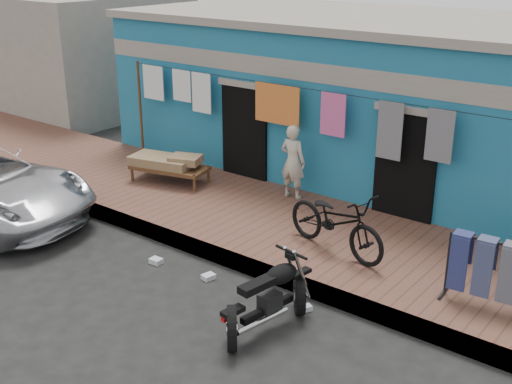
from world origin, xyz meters
name	(u,v)px	position (x,y,z in m)	size (l,w,h in m)	color
ground	(167,312)	(0.00, 0.00, 0.00)	(80.00, 80.00, 0.00)	black
sidewalk	(292,232)	(0.00, 3.00, 0.12)	(28.00, 3.00, 0.25)	brown
curb	(238,262)	(0.00, 1.55, 0.12)	(28.00, 0.10, 0.25)	gray
building	(403,100)	(0.00, 6.99, 1.69)	(12.20, 5.20, 3.36)	#19668D
neighbor_left	(72,51)	(-11.00, 7.00, 1.70)	(6.00, 5.00, 3.40)	#9E9384
clothesline	(304,115)	(-0.64, 4.25, 1.81)	(10.06, 0.06, 2.10)	brown
seated_person	(293,162)	(-0.74, 4.07, 0.95)	(0.51, 0.34, 1.40)	#C1B5A0
bicycle	(336,214)	(1.09, 2.59, 0.86)	(0.67, 1.89, 1.22)	black
motorcycle	(267,296)	(1.34, 0.50, 0.50)	(0.77, 1.60, 0.99)	black
charpoy	(170,169)	(-3.16, 3.28, 0.52)	(1.75, 1.12, 0.54)	brown
litter_a	(156,261)	(-1.16, 0.92, 0.04)	(0.19, 0.15, 0.08)	silver
litter_b	(306,308)	(1.49, 1.20, 0.04)	(0.15, 0.11, 0.07)	silver
litter_c	(208,277)	(-0.17, 1.05, 0.04)	(0.19, 0.15, 0.07)	silver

